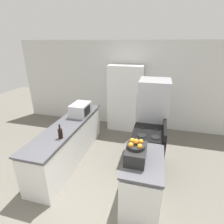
{
  "coord_description": "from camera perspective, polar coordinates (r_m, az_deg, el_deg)",
  "views": [
    {
      "loc": [
        0.95,
        -1.65,
        2.55
      ],
      "look_at": [
        0.0,
        1.94,
        1.05
      ],
      "focal_mm": 28.0,
      "sensor_mm": 36.0,
      "label": 1
    }
  ],
  "objects": [
    {
      "name": "ground_plane",
      "position": [
        3.18,
        -10.64,
        -31.79
      ],
      "size": [
        14.0,
        14.0,
        0.0
      ],
      "primitive_type": "plane",
      "color": "#666056"
    },
    {
      "name": "wall_back",
      "position": [
        5.43,
        4.44,
        8.64
      ],
      "size": [
        7.0,
        0.06,
        2.6
      ],
      "color": "silver",
      "rests_on": "ground_plane"
    },
    {
      "name": "counter_left",
      "position": [
        4.13,
        -13.79,
        -9.55
      ],
      "size": [
        0.6,
        2.6,
        0.9
      ],
      "color": "silver",
      "rests_on": "ground_plane"
    },
    {
      "name": "counter_right",
      "position": [
        3.08,
        9.74,
        -21.83
      ],
      "size": [
        0.6,
        0.98,
        0.9
      ],
      "color": "silver",
      "rests_on": "ground_plane"
    },
    {
      "name": "pantry_cabinet",
      "position": [
        5.23,
        4.29,
        4.41
      ],
      "size": [
        0.99,
        0.51,
        1.95
      ],
      "color": "white",
      "rests_on": "ground_plane"
    },
    {
      "name": "stove",
      "position": [
        3.76,
        11.5,
        -12.3
      ],
      "size": [
        0.66,
        0.77,
        1.06
      ],
      "color": "black",
      "rests_on": "ground_plane"
    },
    {
      "name": "refrigerator",
      "position": [
        4.25,
        12.93,
        -1.59
      ],
      "size": [
        0.7,
        0.72,
        1.78
      ],
      "color": "#A3A3A8",
      "rests_on": "ground_plane"
    },
    {
      "name": "microwave",
      "position": [
        4.25,
        -10.2,
        0.86
      ],
      "size": [
        0.39,
        0.54,
        0.29
      ],
      "color": "#B2B2B7",
      "rests_on": "counter_left"
    },
    {
      "name": "wine_bottle",
      "position": [
        3.34,
        -16.52,
        -6.68
      ],
      "size": [
        0.08,
        0.08,
        0.28
      ],
      "color": "black",
      "rests_on": "counter_left"
    },
    {
      "name": "toaster_oven",
      "position": [
        2.69,
        7.77,
        -13.34
      ],
      "size": [
        0.31,
        0.46,
        0.21
      ],
      "color": "black",
      "rests_on": "counter_right"
    },
    {
      "name": "fruit_bowl",
      "position": [
        2.62,
        7.8,
        -10.54
      ],
      "size": [
        0.28,
        0.28,
        0.14
      ],
      "color": "black",
      "rests_on": "toaster_oven"
    }
  ]
}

